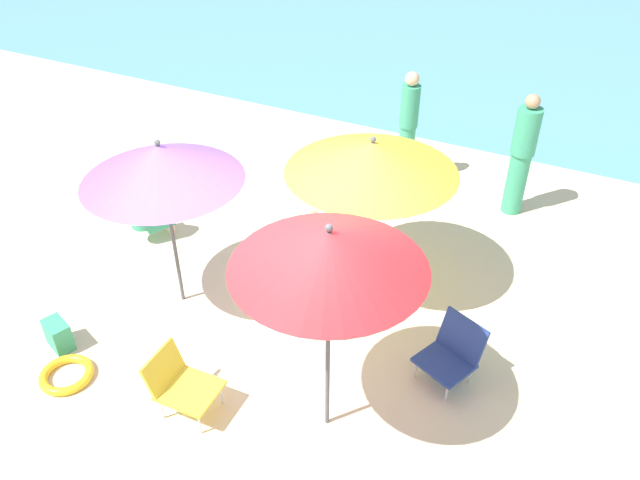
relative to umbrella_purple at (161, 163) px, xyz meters
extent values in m
plane|color=beige|center=(1.33, -0.08, -1.72)|extent=(40.00, 40.00, 0.00)
cube|color=#5693A3|center=(1.33, 13.04, -1.71)|extent=(40.00, 16.00, 0.01)
cylinder|color=#4C4C51|center=(0.00, 0.00, -0.76)|extent=(0.04, 0.04, 1.91)
cone|color=#8E56C6|center=(0.00, 0.00, 0.00)|extent=(1.61, 1.61, 0.38)
sphere|color=#4C4C51|center=(0.00, 0.00, 0.22)|extent=(0.06, 0.06, 0.06)
cylinder|color=#4C4C51|center=(1.72, 1.16, -0.81)|extent=(0.04, 0.04, 1.81)
cone|color=yellow|center=(1.72, 1.16, -0.07)|extent=(1.79, 1.79, 0.33)
sphere|color=#4C4C51|center=(1.72, 1.16, 0.12)|extent=(0.06, 0.06, 0.06)
cylinder|color=#4C4C51|center=(2.19, -0.80, -0.67)|extent=(0.04, 0.04, 2.09)
cone|color=red|center=(2.19, -0.80, 0.21)|extent=(1.51, 1.51, 0.33)
sphere|color=#4C4C51|center=(2.19, -0.80, 0.40)|extent=(0.06, 0.06, 0.06)
cube|color=navy|center=(2.96, 0.15, -1.49)|extent=(0.61, 0.58, 0.03)
cube|color=navy|center=(3.05, 0.36, -1.29)|extent=(0.51, 0.33, 0.39)
cylinder|color=silver|center=(3.07, -0.08, -1.61)|extent=(0.02, 0.02, 0.21)
cylinder|color=silver|center=(2.71, 0.07, -1.61)|extent=(0.02, 0.02, 0.21)
cylinder|color=silver|center=(3.20, 0.23, -1.61)|extent=(0.02, 0.02, 0.21)
cylinder|color=silver|center=(2.85, 0.38, -1.61)|extent=(0.02, 0.02, 0.21)
cube|color=gold|center=(1.04, -1.23, -1.44)|extent=(0.51, 0.47, 0.03)
cube|color=gold|center=(0.77, -1.24, -1.28)|extent=(0.15, 0.46, 0.33)
cylinder|color=silver|center=(1.23, -1.04, -1.59)|extent=(0.02, 0.02, 0.26)
cylinder|color=silver|center=(1.24, -1.41, -1.59)|extent=(0.02, 0.02, 0.26)
cylinder|color=silver|center=(0.83, -1.06, -1.59)|extent=(0.02, 0.02, 0.26)
cylinder|color=silver|center=(0.85, -1.42, -1.59)|extent=(0.02, 0.02, 0.26)
cube|color=silver|center=(0.70, 2.13, -1.45)|extent=(0.44, 0.44, 0.12)
cylinder|color=#DBAD84|center=(0.66, 1.97, -1.58)|extent=(0.12, 0.12, 0.27)
cylinder|color=silver|center=(0.75, 2.30, -1.18)|extent=(0.36, 0.36, 0.53)
sphere|color=#DBAD84|center=(0.75, 2.30, -0.82)|extent=(0.19, 0.19, 0.19)
cylinder|color=#389970|center=(2.87, 3.49, -1.28)|extent=(0.26, 0.26, 0.87)
cylinder|color=#389970|center=(2.87, 3.49, -0.54)|extent=(0.31, 0.31, 0.61)
sphere|color=tan|center=(2.87, 3.49, -0.15)|extent=(0.19, 0.19, 0.19)
cylinder|color=#389970|center=(1.27, 3.62, -1.29)|extent=(0.22, 0.22, 0.86)
cylinder|color=#389970|center=(1.27, 3.62, -0.56)|extent=(0.26, 0.26, 0.58)
sphere|color=#DBAD84|center=(1.27, 3.62, -0.18)|extent=(0.19, 0.19, 0.19)
cube|color=#389970|center=(-1.02, 0.87, -1.48)|extent=(0.43, 0.46, 0.12)
cylinder|color=beige|center=(-0.95, 1.01, -1.60)|extent=(0.12, 0.12, 0.23)
cylinder|color=#389970|center=(-1.10, 0.71, -1.24)|extent=(0.30, 0.30, 0.50)
sphere|color=beige|center=(-1.10, 0.71, -0.89)|extent=(0.20, 0.20, 0.20)
torus|color=yellow|center=(-0.30, -1.46, -1.68)|extent=(0.52, 0.52, 0.08)
cube|color=#389970|center=(-0.66, -1.16, -1.56)|extent=(0.35, 0.28, 0.32)
camera|label=1|loc=(3.76, -4.07, 2.89)|focal=35.08mm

